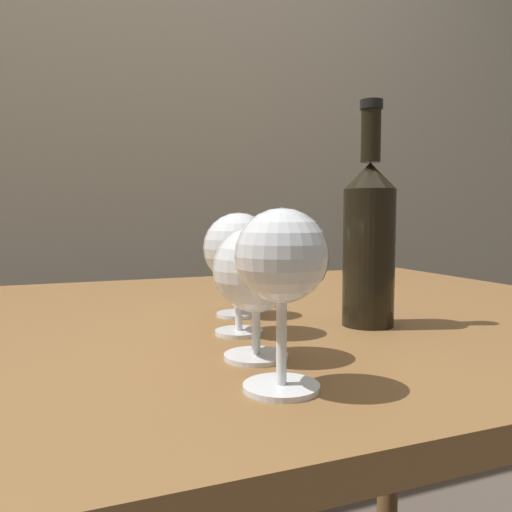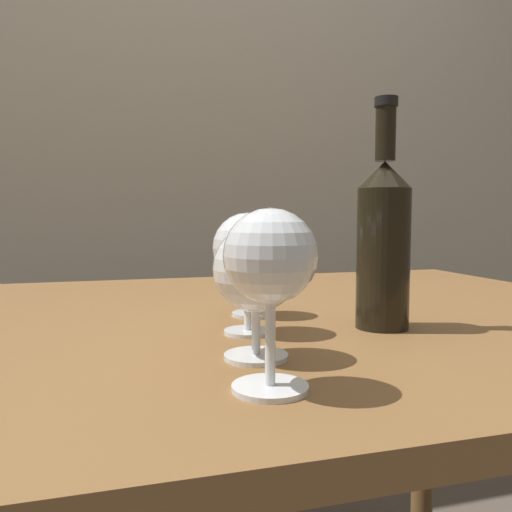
% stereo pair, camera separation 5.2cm
% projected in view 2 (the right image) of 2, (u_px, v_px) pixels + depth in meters
% --- Properties ---
extents(back_wall, '(5.00, 0.08, 2.60)m').
position_uv_depth(back_wall, '(147.00, 97.00, 1.70)').
color(back_wall, '#B2A893').
rests_on(back_wall, ground_plane).
extents(dining_table, '(1.44, 0.92, 0.76)m').
position_uv_depth(dining_table, '(202.00, 373.00, 0.76)').
color(dining_table, brown).
rests_on(dining_table, ground_plane).
extents(wine_glass_pinot, '(0.08, 0.08, 0.15)m').
position_uv_depth(wine_glass_pinot, '(274.00, 262.00, 0.43)').
color(wine_glass_pinot, white).
rests_on(wine_glass_pinot, dining_table).
extents(wine_glass_merlot, '(0.09, 0.09, 0.14)m').
position_uv_depth(wine_glass_merlot, '(256.00, 270.00, 0.52)').
color(wine_glass_merlot, white).
rests_on(wine_glass_merlot, dining_table).
extents(wine_glass_rose, '(0.09, 0.09, 0.15)m').
position_uv_depth(wine_glass_rose, '(248.00, 250.00, 0.63)').
color(wine_glass_rose, white).
rests_on(wine_glass_rose, dining_table).
extents(wine_glass_port, '(0.08, 0.08, 0.13)m').
position_uv_depth(wine_glass_port, '(253.00, 258.00, 0.75)').
color(wine_glass_port, white).
rests_on(wine_glass_port, dining_table).
extents(wine_bottle, '(0.07, 0.07, 0.30)m').
position_uv_depth(wine_bottle, '(383.00, 240.00, 0.66)').
color(wine_bottle, black).
rests_on(wine_bottle, dining_table).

